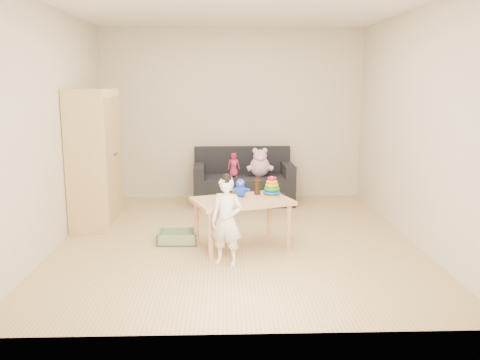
{
  "coord_description": "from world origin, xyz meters",
  "views": [
    {
      "loc": [
        -0.15,
        -5.63,
        1.79
      ],
      "look_at": [
        0.05,
        0.25,
        0.65
      ],
      "focal_mm": 38.0,
      "sensor_mm": 36.0,
      "label": 1
    }
  ],
  "objects_px": {
    "wardrobe": "(95,158)",
    "sofa": "(243,189)",
    "toddler": "(227,222)",
    "play_table": "(242,223)"
  },
  "relations": [
    {
      "from": "sofa",
      "to": "toddler",
      "type": "xyz_separation_m",
      "value": [
        -0.27,
        -2.59,
        0.23
      ]
    },
    {
      "from": "sofa",
      "to": "play_table",
      "type": "distance_m",
      "value": 2.06
    },
    {
      "from": "wardrobe",
      "to": "sofa",
      "type": "xyz_separation_m",
      "value": [
        1.91,
        1.09,
        -0.65
      ]
    },
    {
      "from": "sofa",
      "to": "toddler",
      "type": "distance_m",
      "value": 2.62
    },
    {
      "from": "wardrobe",
      "to": "sofa",
      "type": "relative_size",
      "value": 1.16
    },
    {
      "from": "wardrobe",
      "to": "play_table",
      "type": "distance_m",
      "value": 2.13
    },
    {
      "from": "play_table",
      "to": "sofa",
      "type": "bearing_deg",
      "value": 87.27
    },
    {
      "from": "wardrobe",
      "to": "toddler",
      "type": "distance_m",
      "value": 2.26
    },
    {
      "from": "sofa",
      "to": "play_table",
      "type": "xyz_separation_m",
      "value": [
        -0.1,
        -2.05,
        0.06
      ]
    },
    {
      "from": "wardrobe",
      "to": "toddler",
      "type": "height_order",
      "value": "wardrobe"
    }
  ]
}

